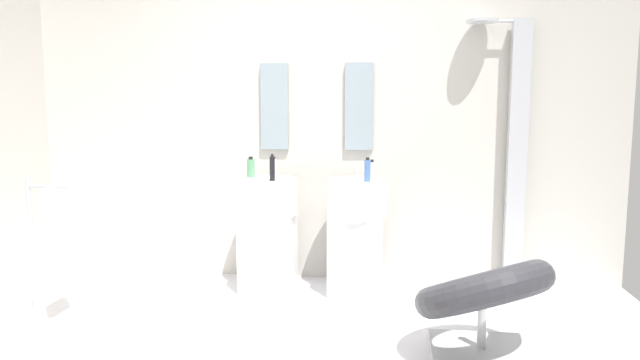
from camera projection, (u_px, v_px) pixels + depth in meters
name	position (u px, v px, depth m)	size (l,w,h in m)	color
rear_partition	(318.00, 119.00, 4.69)	(4.80, 0.10, 2.60)	beige
pedestal_sink_left	(268.00, 230.00, 4.48)	(0.45, 0.45, 0.96)	white
pedestal_sink_right	(356.00, 233.00, 4.40)	(0.45, 0.45, 0.96)	white
vanity_mirror_left	(275.00, 107.00, 4.65)	(0.22, 0.03, 0.68)	#8C9EA8
vanity_mirror_right	(359.00, 107.00, 4.57)	(0.22, 0.03, 0.68)	#8C9EA8
shower_column	(515.00, 149.00, 4.42)	(0.49, 0.24, 2.05)	#B7BABF
lounge_chair	(483.00, 298.00, 3.23)	(1.10, 1.10, 0.65)	#B7BABF
towel_rack	(53.00, 228.00, 3.75)	(0.37, 0.22, 0.95)	#B7BABF
soap_bottle_green	(251.00, 168.00, 4.47)	(0.06, 0.06, 0.16)	#59996B
soap_bottle_white	(372.00, 170.00, 4.36)	(0.05, 0.05, 0.15)	white
soap_bottle_black	(272.00, 168.00, 4.27)	(0.04, 0.04, 0.20)	black
soap_bottle_blue	(367.00, 170.00, 4.23)	(0.05, 0.05, 0.18)	#4C72B7
soap_bottle_clear	(274.00, 169.00, 4.32)	(0.04, 0.04, 0.17)	silver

